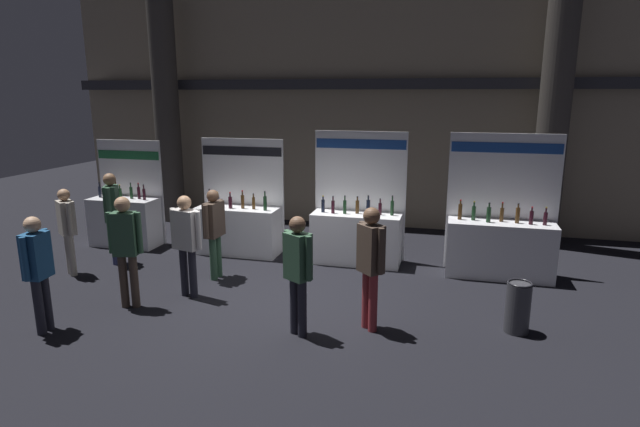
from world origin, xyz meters
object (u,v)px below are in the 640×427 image
at_px(visitor_3, 371,258).
at_px(visitor_6, 186,237).
at_px(exhibitor_booth_0, 126,218).
at_px(visitor_1, 38,265).
at_px(trash_bin, 518,307).
at_px(visitor_0, 126,243).
at_px(exhibitor_booth_2, 357,232).
at_px(visitor_4, 298,266).
at_px(visitor_5, 112,211).
at_px(exhibitor_booth_3, 500,243).
at_px(visitor_2, 67,225).
at_px(exhibitor_booth_1, 239,225).
at_px(visitor_7, 214,227).

bearing_deg(visitor_3, visitor_6, 35.09).
bearing_deg(exhibitor_booth_0, visitor_1, -70.24).
bearing_deg(trash_bin, visitor_3, -167.91).
xyz_separation_m(trash_bin, visitor_3, (-1.98, -0.42, 0.67)).
height_order(visitor_1, visitor_6, visitor_6).
distance_m(visitor_0, visitor_6, 0.91).
distance_m(exhibitor_booth_2, visitor_1, 5.41).
bearing_deg(visitor_4, trash_bin, 47.02).
bearing_deg(visitor_0, trash_bin, 172.11).
distance_m(trash_bin, visitor_5, 7.29).
bearing_deg(visitor_5, trash_bin, 56.10).
bearing_deg(exhibitor_booth_0, visitor_5, -64.47).
relative_size(exhibitor_booth_2, trash_bin, 3.48).
distance_m(exhibitor_booth_3, visitor_6, 5.41).
xyz_separation_m(exhibitor_booth_0, exhibitor_booth_2, (5.01, 0.09, 0.01)).
xyz_separation_m(exhibitor_booth_3, visitor_2, (-7.47, -1.85, 0.30)).
xyz_separation_m(exhibitor_booth_1, visitor_0, (-0.53, -2.97, 0.44)).
relative_size(trash_bin, visitor_4, 0.44).
distance_m(trash_bin, visitor_2, 7.58).
relative_size(trash_bin, visitor_1, 0.44).
relative_size(exhibitor_booth_0, visitor_0, 1.30).
xyz_separation_m(exhibitor_booth_2, visitor_4, (-0.19, -3.24, 0.36)).
height_order(visitor_1, visitor_7, visitor_1).
bearing_deg(visitor_4, exhibitor_booth_0, 177.80).
xyz_separation_m(visitor_5, visitor_6, (2.18, -1.16, -0.05)).
xyz_separation_m(exhibitor_booth_1, visitor_4, (2.24, -3.22, 0.39)).
bearing_deg(exhibitor_booth_2, visitor_7, -146.42).
bearing_deg(exhibitor_booth_2, visitor_2, -157.84).
bearing_deg(visitor_7, visitor_5, -93.30).
distance_m(exhibitor_booth_2, visitor_7, 2.72).
bearing_deg(visitor_0, visitor_4, 161.11).
bearing_deg(visitor_1, exhibitor_booth_3, 117.27).
bearing_deg(visitor_1, visitor_7, 147.02).
distance_m(visitor_0, visitor_4, 2.78).
distance_m(visitor_1, visitor_5, 2.94).
bearing_deg(exhibitor_booth_1, visitor_0, -100.10).
height_order(trash_bin, visitor_7, visitor_7).
distance_m(exhibitor_booth_3, visitor_4, 4.20).
relative_size(visitor_0, visitor_1, 1.06).
xyz_separation_m(visitor_6, visitor_7, (0.05, 0.89, -0.05)).
relative_size(visitor_1, visitor_5, 0.93).
bearing_deg(exhibitor_booth_1, visitor_7, -82.72).
distance_m(exhibitor_booth_1, visitor_5, 2.41).
height_order(visitor_5, visitor_7, visitor_5).
height_order(trash_bin, visitor_4, visitor_4).
height_order(trash_bin, visitor_6, visitor_6).
distance_m(visitor_0, visitor_5, 2.32).
height_order(visitor_4, visitor_5, visitor_5).
bearing_deg(trash_bin, visitor_7, 169.50).
height_order(visitor_1, visitor_5, visitor_5).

